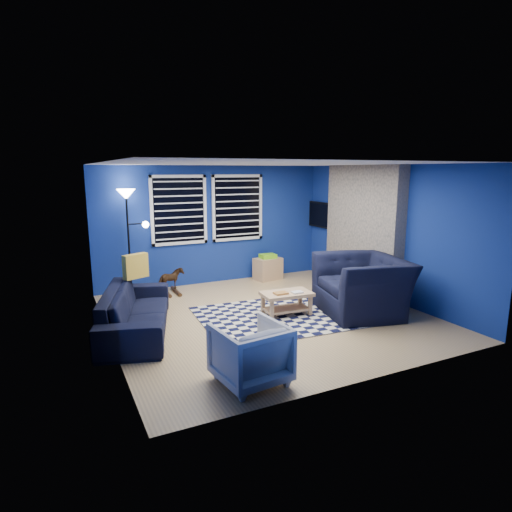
{
  "coord_description": "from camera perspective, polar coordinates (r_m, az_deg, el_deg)",
  "views": [
    {
      "loc": [
        -3.15,
        -6.06,
        2.4
      ],
      "look_at": [
        -0.06,
        0.3,
        0.98
      ],
      "focal_mm": 30.0,
      "sensor_mm": 36.0,
      "label": 1
    }
  ],
  "objects": [
    {
      "name": "wall_left",
      "position": [
        6.2,
        -19.45,
        0.04
      ],
      "size": [
        0.0,
        5.0,
        5.0
      ],
      "primitive_type": "plane",
      "rotation": [
        1.57,
        0.0,
        1.57
      ],
      "color": "navy",
      "rests_on": "floor"
    },
    {
      "name": "armchair_bent",
      "position": [
        4.99,
        -0.77,
        -12.86
      ],
      "size": [
        0.83,
        0.85,
        0.7
      ],
      "primitive_type": "imported",
      "rotation": [
        0.0,
        0.0,
        3.25
      ],
      "color": "gray",
      "rests_on": "floor"
    },
    {
      "name": "wall_back",
      "position": [
        9.2,
        -5.7,
        4.13
      ],
      "size": [
        5.0,
        0.0,
        5.0
      ],
      "primitive_type": "plane",
      "rotation": [
        1.57,
        0.0,
        0.0
      ],
      "color": "navy",
      "rests_on": "floor"
    },
    {
      "name": "rug",
      "position": [
        7.19,
        2.73,
        -8.05
      ],
      "size": [
        2.62,
        2.16,
        0.02
      ],
      "primitive_type": "cube",
      "rotation": [
        0.0,
        0.0,
        -0.07
      ],
      "color": "black",
      "rests_on": "floor"
    },
    {
      "name": "ceiling",
      "position": [
        6.83,
        1.57,
        12.21
      ],
      "size": [
        5.0,
        5.0,
        0.0
      ],
      "primitive_type": "plane",
      "rotation": [
        3.14,
        0.0,
        0.0
      ],
      "color": "white",
      "rests_on": "wall_back"
    },
    {
      "name": "cabinet",
      "position": [
        9.54,
        1.59,
        -1.63
      ],
      "size": [
        0.64,
        0.48,
        0.57
      ],
      "rotation": [
        0.0,
        0.0,
        0.18
      ],
      "color": "tan",
      "rests_on": "floor"
    },
    {
      "name": "wall_right",
      "position": [
        8.37,
        16.92,
        2.98
      ],
      "size": [
        0.0,
        5.0,
        5.0
      ],
      "primitive_type": "plane",
      "rotation": [
        1.57,
        0.0,
        -1.57
      ],
      "color": "navy",
      "rests_on": "floor"
    },
    {
      "name": "floor_lamp",
      "position": [
        8.45,
        -16.68,
        6.03
      ],
      "size": [
        0.56,
        0.34,
        2.05
      ],
      "color": "black",
      "rests_on": "floor"
    },
    {
      "name": "floor",
      "position": [
        7.24,
        1.46,
        -7.98
      ],
      "size": [
        5.0,
        5.0,
        0.0
      ],
      "primitive_type": "plane",
      "color": "tan",
      "rests_on": "ground"
    },
    {
      "name": "throw_pillow",
      "position": [
        7.25,
        -15.76,
        -1.31
      ],
      "size": [
        0.43,
        0.28,
        0.4
      ],
      "primitive_type": "cube",
      "rotation": [
        0.0,
        0.0,
        0.41
      ],
      "color": "gold",
      "rests_on": "sofa"
    },
    {
      "name": "coffee_table",
      "position": [
        7.21,
        4.09,
        -5.68
      ],
      "size": [
        0.86,
        0.54,
        0.42
      ],
      "rotation": [
        0.0,
        0.0,
        -0.08
      ],
      "color": "tan",
      "rests_on": "rug"
    },
    {
      "name": "rocking_horse",
      "position": [
        8.59,
        -11.3,
        -3.08
      ],
      "size": [
        0.39,
        0.56,
        0.43
      ],
      "primitive_type": "imported",
      "rotation": [
        0.0,
        0.0,
        1.9
      ],
      "color": "#4E2719",
      "rests_on": "floor"
    },
    {
      "name": "fireplace",
      "position": [
        8.65,
        13.97,
        3.04
      ],
      "size": [
        0.65,
        2.0,
        2.5
      ],
      "color": "gray",
      "rests_on": "floor"
    },
    {
      "name": "window_right",
      "position": [
        9.33,
        -2.47,
        6.44
      ],
      "size": [
        1.17,
        0.06,
        1.42
      ],
      "color": "black",
      "rests_on": "wall_back"
    },
    {
      "name": "sofa",
      "position": [
        6.71,
        -15.71,
        -7.03
      ],
      "size": [
        2.42,
        1.49,
        0.66
      ],
      "primitive_type": "imported",
      "rotation": [
        0.0,
        0.0,
        1.29
      ],
      "color": "black",
      "rests_on": "floor"
    },
    {
      "name": "window_left",
      "position": [
        8.89,
        -10.21,
        6.03
      ],
      "size": [
        1.17,
        0.06,
        1.42
      ],
      "color": "black",
      "rests_on": "wall_back"
    },
    {
      "name": "armchair_big",
      "position": [
        7.48,
        13.97,
        -3.84
      ],
      "size": [
        1.73,
        1.59,
        0.96
      ],
      "primitive_type": "imported",
      "rotation": [
        0.0,
        0.0,
        -1.8
      ],
      "color": "black",
      "rests_on": "floor"
    },
    {
      "name": "tv",
      "position": [
        9.86,
        8.83,
        5.42
      ],
      "size": [
        0.07,
        1.0,
        0.58
      ],
      "color": "black",
      "rests_on": "wall_right"
    }
  ]
}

